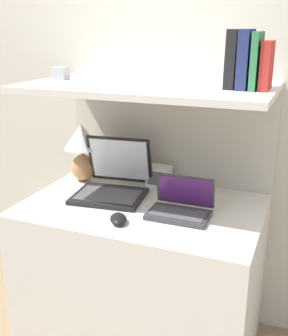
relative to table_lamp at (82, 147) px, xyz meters
name	(u,v)px	position (x,y,z in m)	size (l,w,h in m)	color
wall_back	(172,96)	(0.41, 0.22, 0.25)	(6.00, 0.05, 2.40)	beige
desk	(142,278)	(0.41, -0.19, -0.56)	(1.06, 0.69, 0.76)	silver
back_riser	(168,202)	(0.41, 0.18, -0.31)	(1.06, 0.04, 1.27)	beige
shelf	(148,87)	(0.41, -0.11, 0.34)	(1.06, 0.62, 0.03)	silver
table_lamp	(82,147)	(0.00, 0.00, 0.00)	(0.18, 0.18, 0.30)	#B27A4C
laptop_large	(113,184)	(0.23, -0.12, -0.13)	(0.36, 0.37, 0.26)	black
laptop_small	(180,207)	(0.60, -0.23, -0.15)	(0.26, 0.19, 0.16)	#333338
computer_mouse	(118,219)	(0.39, -0.40, -0.16)	(0.11, 0.13, 0.04)	black
router_box	(159,176)	(0.39, 0.08, -0.13)	(0.12, 0.09, 0.10)	white
book_red	(267,66)	(0.89, -0.11, 0.44)	(0.04, 0.16, 0.18)	#A82823
book_green	(257,61)	(0.85, -0.11, 0.46)	(0.03, 0.18, 0.22)	#2D7042
book_navy	(245,59)	(0.81, -0.11, 0.46)	(0.04, 0.17, 0.22)	navy
book_black	(233,59)	(0.76, -0.11, 0.46)	(0.04, 0.14, 0.22)	black
shelf_gadget	(60,73)	(-0.03, -0.11, 0.38)	(0.07, 0.06, 0.06)	#99999E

